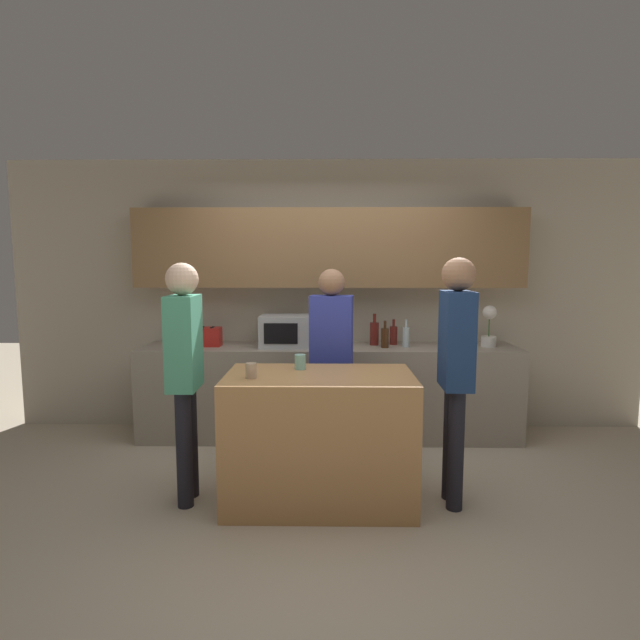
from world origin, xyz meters
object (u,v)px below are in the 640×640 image
object	(u,v)px
bottle_2	(394,335)
bottle_3	(406,336)
bottle_1	(385,337)
cup_1	(251,371)
cup_0	(300,362)
person_left	(331,350)
toaster	(207,337)
person_right	(185,362)
microwave	(288,331)
person_center	(456,359)
potted_plant	(489,326)
bottle_0	(374,333)

from	to	relation	value
bottle_2	bottle_3	world-z (taller)	bottle_3
bottle_3	bottle_1	bearing A→B (deg)	-167.64
bottle_2	cup_1	world-z (taller)	bottle_2
cup_0	person_left	bearing A→B (deg)	63.75
bottle_2	person_left	world-z (taller)	person_left
toaster	person_right	distance (m)	1.37
microwave	person_center	bearing A→B (deg)	-47.53
potted_plant	person_center	size ratio (longest dim) A/B	0.23
bottle_1	bottle_2	xyz separation A→B (m)	(0.11, 0.18, -0.00)
bottle_0	bottle_3	distance (m)	0.31
bottle_0	cup_1	distance (m)	1.83
cup_1	bottle_3	bearing A→B (deg)	48.78
bottle_1	person_left	bearing A→B (deg)	-128.58
bottle_1	person_right	size ratio (longest dim) A/B	0.15
bottle_0	cup_1	world-z (taller)	bottle_0
bottle_2	bottle_3	size ratio (longest dim) A/B	0.95
bottle_1	bottle_2	world-z (taller)	bottle_1
bottle_2	person_right	size ratio (longest dim) A/B	0.15
bottle_2	person_left	size ratio (longest dim) A/B	0.15
bottle_0	person_center	size ratio (longest dim) A/B	0.18
bottle_0	person_right	distance (m)	2.04
microwave	bottle_1	distance (m)	0.93
cup_1	person_right	size ratio (longest dim) A/B	0.06
potted_plant	person_center	xyz separation A→B (m)	(-0.67, -1.37, -0.05)
person_right	bottle_1	bearing A→B (deg)	128.58
toaster	bottle_0	distance (m)	1.62
person_left	person_right	size ratio (longest dim) A/B	0.97
microwave	cup_1	xyz separation A→B (m)	(-0.13, -1.46, -0.07)
toaster	person_left	bearing A→B (deg)	-30.84
bottle_1	person_right	distance (m)	2.00
toaster	cup_0	xyz separation A→B (m)	(0.96, -1.18, -0.01)
microwave	bottle_0	distance (m)	0.84
cup_0	person_center	world-z (taller)	person_center
bottle_1	cup_1	bearing A→B (deg)	-127.14
toaster	potted_plant	bearing A→B (deg)	0.00
microwave	person_right	xyz separation A→B (m)	(-0.61, -1.36, -0.03)
cup_0	potted_plant	bearing A→B (deg)	34.10
bottle_1	cup_1	distance (m)	1.75
toaster	potted_plant	world-z (taller)	potted_plant
person_right	toaster	bearing A→B (deg)	-174.50
bottle_1	person_center	size ratio (longest dim) A/B	0.15
bottle_3	bottle_0	bearing A→B (deg)	159.59
cup_0	cup_1	world-z (taller)	cup_0
person_left	person_right	xyz separation A→B (m)	(-1.02, -0.65, 0.03)
bottle_2	person_center	size ratio (longest dim) A/B	0.15
bottle_0	bottle_2	distance (m)	0.20
bottle_2	person_right	distance (m)	2.20
toaster	bottle_1	size ratio (longest dim) A/B	1.01
bottle_1	bottle_3	distance (m)	0.21
bottle_0	cup_0	world-z (taller)	bottle_0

